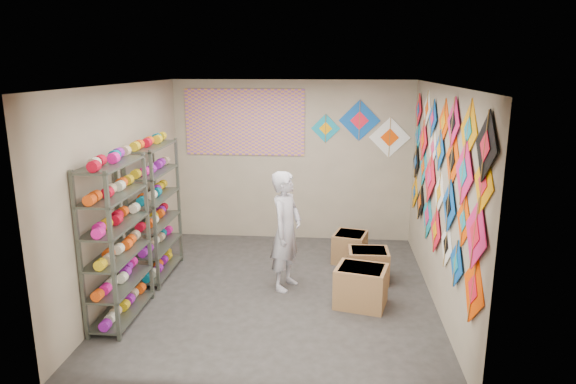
# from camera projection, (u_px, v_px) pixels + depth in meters

# --- Properties ---
(ground) EXTENTS (4.50, 4.50, 0.00)m
(ground) POSITION_uv_depth(u_px,v_px,m) (278.00, 292.00, 6.80)
(ground) COLOR #2D2A27
(room_walls) EXTENTS (4.50, 4.50, 4.50)m
(room_walls) POSITION_uv_depth(u_px,v_px,m) (278.00, 171.00, 6.41)
(room_walls) COLOR tan
(room_walls) RESTS_ON ground
(shelf_rack_front) EXTENTS (0.40, 1.10, 1.90)m
(shelf_rack_front) POSITION_uv_depth(u_px,v_px,m) (117.00, 242.00, 5.91)
(shelf_rack_front) COLOR #4C5147
(shelf_rack_front) RESTS_ON ground
(shelf_rack_back) EXTENTS (0.40, 1.10, 1.90)m
(shelf_rack_back) POSITION_uv_depth(u_px,v_px,m) (155.00, 211.00, 7.16)
(shelf_rack_back) COLOR #4C5147
(shelf_rack_back) RESTS_ON ground
(string_spools) EXTENTS (0.12, 2.36, 0.12)m
(string_spools) POSITION_uv_depth(u_px,v_px,m) (137.00, 218.00, 6.51)
(string_spools) COLOR #F7149D
(string_spools) RESTS_ON ground
(kite_wall_display) EXTENTS (0.06, 4.21, 2.04)m
(kite_wall_display) POSITION_uv_depth(u_px,v_px,m) (442.00, 177.00, 6.11)
(kite_wall_display) COLOR #FF4700
(kite_wall_display) RESTS_ON room_walls
(back_wall_kites) EXTENTS (1.63, 0.02, 0.95)m
(back_wall_kites) POSITION_uv_depth(u_px,v_px,m) (364.00, 129.00, 8.40)
(back_wall_kites) COLOR #118BA7
(back_wall_kites) RESTS_ON room_walls
(poster) EXTENTS (2.00, 0.01, 1.10)m
(poster) POSITION_uv_depth(u_px,v_px,m) (245.00, 122.00, 8.54)
(poster) COLOR #834AA0
(poster) RESTS_ON room_walls
(shopkeeper) EXTENTS (0.83, 0.75, 1.60)m
(shopkeeper) POSITION_uv_depth(u_px,v_px,m) (286.00, 231.00, 6.78)
(shopkeeper) COLOR #BDBDBD
(shopkeeper) RESTS_ON ground
(carton_a) EXTENTS (0.71, 0.63, 0.50)m
(carton_a) POSITION_uv_depth(u_px,v_px,m) (361.00, 286.00, 6.38)
(carton_a) COLOR #9E7745
(carton_a) RESTS_ON ground
(carton_b) EXTENTS (0.56, 0.46, 0.45)m
(carton_b) POSITION_uv_depth(u_px,v_px,m) (368.00, 265.00, 7.13)
(carton_b) COLOR #9E7745
(carton_b) RESTS_ON ground
(carton_c) EXTENTS (0.57, 0.61, 0.45)m
(carton_c) POSITION_uv_depth(u_px,v_px,m) (350.00, 247.00, 7.84)
(carton_c) COLOR #9E7745
(carton_c) RESTS_ON ground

